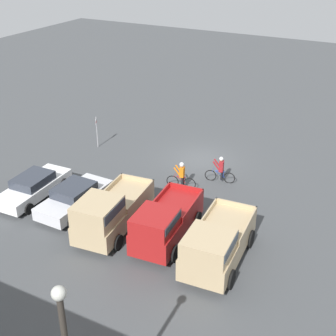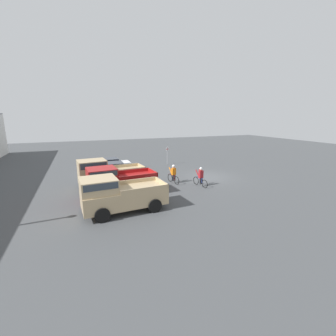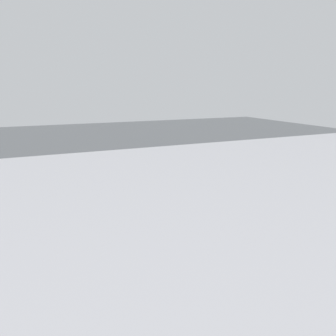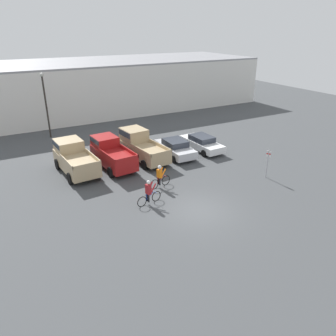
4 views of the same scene
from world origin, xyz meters
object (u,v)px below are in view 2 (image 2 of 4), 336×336
Objects in this scene: fire_lane_sign at (167,154)px; sedan_1 at (108,165)px; cyclist_0 at (173,174)px; cyclist_1 at (201,177)px; sedan_0 at (112,170)px; pickup_truck_2 at (106,173)px; pickup_truck_0 at (118,194)px; pickup_truck_1 at (118,181)px.

sedan_1 is at bearing 96.60° from fire_lane_sign.
cyclist_0 reaches higher than sedan_1.
cyclist_1 is at bearing 175.73° from fire_lane_sign.
sedan_0 is 8.59m from cyclist_1.
pickup_truck_2 reaches higher than cyclist_0.
pickup_truck_0 is 1.14× the size of sedan_0.
fire_lane_sign is (9.26, -7.55, 0.18)m from pickup_truck_1.
cyclist_0 is (1.65, -5.11, -0.31)m from pickup_truck_1.
pickup_truck_0 is 1.08× the size of sedan_1.
pickup_truck_0 is at bearing 128.67° from cyclist_0.
pickup_truck_0 is 2.35× the size of fire_lane_sign.
pickup_truck_0 is 11.27m from sedan_1.
cyclist_0 is (-6.78, -4.76, 0.16)m from sedan_1.
fire_lane_sign reaches higher than sedan_0.
pickup_truck_0 is 2.83m from pickup_truck_1.
sedan_1 is 2.74× the size of cyclist_0.
cyclist_1 is (-5.68, -6.45, 0.09)m from sedan_0.
pickup_truck_2 is at bearing 69.01° from cyclist_1.
pickup_truck_0 is 2.96× the size of cyclist_0.
pickup_truck_1 is at bearing 177.64° from sedan_1.
cyclist_1 reaches higher than sedan_0.
pickup_truck_0 reaches higher than sedan_0.
cyclist_1 is at bearing -110.99° from pickup_truck_2.
pickup_truck_1 is 5.66m from sedan_0.
pickup_truck_1 is 2.27× the size of fire_lane_sign.
cyclist_1 reaches higher than sedan_1.
cyclist_0 reaches higher than sedan_0.
fire_lane_sign is at bearing -83.40° from sedan_1.
sedan_0 is at bearing -178.79° from sedan_1.
pickup_truck_1 reaches higher than cyclist_1.
pickup_truck_0 is at bearing 146.46° from fire_lane_sign.
sedan_0 is (5.63, -0.41, -0.43)m from pickup_truck_1.
pickup_truck_1 is 1.11× the size of sedan_0.
pickup_truck_0 is 0.94× the size of pickup_truck_2.
pickup_truck_2 is 3.03m from sedan_0.
pickup_truck_2 reaches higher than pickup_truck_0.
pickup_truck_0 is at bearing -179.43° from pickup_truck_2.
sedan_0 is at bearing -17.68° from pickup_truck_2.
fire_lane_sign reaches higher than cyclist_0.
fire_lane_sign is (7.61, -2.44, 0.49)m from cyclist_0.
sedan_0 reaches higher than sedan_1.
pickup_truck_2 is 1.15× the size of sedan_1.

